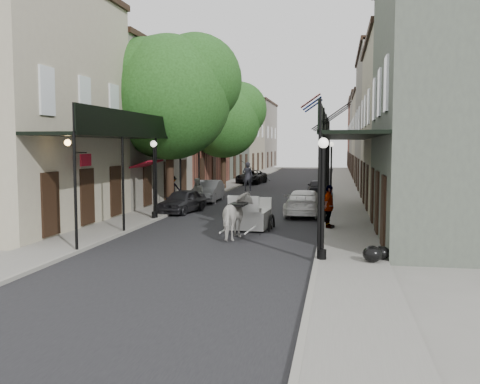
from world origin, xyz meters
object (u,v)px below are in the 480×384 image
at_px(tree_near, 177,92).
at_px(pedestrian_sidewalk_left, 173,188).
at_px(tree_far, 228,117).
at_px(car_right_far, 319,188).
at_px(car_right_near, 305,203).
at_px(car_left_mid, 208,191).
at_px(lamppost_left, 154,178).
at_px(carriage, 253,202).
at_px(pedestrian_sidewalk_right, 329,207).
at_px(horse, 238,216).
at_px(car_left_near, 182,201).
at_px(pedestrian_walking, 198,193).
at_px(lamppost_right_far, 331,168).
at_px(car_left_far, 251,177).
at_px(lamppost_right_near, 323,196).

height_order(tree_near, pedestrian_sidewalk_left, tree_near).
height_order(tree_far, car_right_far, tree_far).
distance_m(tree_far, car_right_near, 17.51).
bearing_deg(car_left_mid, lamppost_left, -95.10).
xyz_separation_m(carriage, car_right_near, (1.97, 4.60, -0.48)).
bearing_deg(tree_near, pedestrian_sidewalk_right, -34.74).
distance_m(car_right_near, car_right_far, 9.96).
xyz_separation_m(horse, car_left_near, (-4.38, 7.29, -0.25)).
height_order(carriage, pedestrian_sidewalk_left, carriage).
distance_m(pedestrian_sidewalk_left, pedestrian_sidewalk_right, 14.06).
xyz_separation_m(pedestrian_sidewalk_left, car_right_far, (9.05, 4.76, -0.24)).
xyz_separation_m(lamppost_left, pedestrian_sidewalk_right, (8.30, -1.65, -1.02)).
distance_m(carriage, car_right_far, 14.75).
bearing_deg(car_left_mid, car_left_near, -91.80).
bearing_deg(lamppost_left, car_right_near, 23.52).
distance_m(lamppost_left, horse, 6.60).
height_order(pedestrian_sidewalk_left, car_left_near, pedestrian_sidewalk_left).
bearing_deg(pedestrian_sidewalk_left, car_left_mid, 177.48).
xyz_separation_m(tree_near, pedestrian_sidewalk_left, (-1.60, 4.07, -5.60)).
bearing_deg(pedestrian_sidewalk_right, car_right_far, 18.84).
relative_size(tree_far, pedestrian_walking, 5.09).
distance_m(lamppost_right_far, pedestrian_sidewalk_right, 13.68).
height_order(pedestrian_sidewalk_right, car_left_far, pedestrian_sidewalk_right).
height_order(lamppost_right_far, horse, lamppost_right_far).
distance_m(tree_far, lamppost_right_near, 27.74).
relative_size(tree_near, pedestrian_sidewalk_left, 6.24).
bearing_deg(tree_near, pedestrian_walking, 66.24).
height_order(car_left_far, car_right_near, car_right_near).
bearing_deg(carriage, tree_far, 107.59).
xyz_separation_m(tree_near, lamppost_right_near, (8.30, -12.18, -4.44)).
bearing_deg(carriage, lamppost_left, 165.70).
height_order(tree_near, tree_far, tree_near).
xyz_separation_m(tree_far, car_left_far, (0.81, 6.86, -5.19)).
bearing_deg(lamppost_left, car_right_far, 60.52).
height_order(lamppost_right_near, carriage, lamppost_right_near).
height_order(horse, car_left_mid, horse).
distance_m(carriage, car_left_far, 26.95).
bearing_deg(horse, car_left_near, -56.10).
relative_size(car_left_mid, car_left_far, 0.89).
distance_m(lamppost_right_near, pedestrian_sidewalk_right, 6.44).
bearing_deg(car_right_near, carriage, 67.75).
distance_m(tree_near, pedestrian_sidewalk_right, 11.59).
relative_size(carriage, pedestrian_walking, 1.74).
xyz_separation_m(pedestrian_sidewalk_left, car_left_mid, (2.20, 0.43, -0.21)).
bearing_deg(lamppost_right_near, tree_far, 107.68).
height_order(pedestrian_sidewalk_right, car_right_far, pedestrian_sidewalk_right).
height_order(tree_far, car_left_far, tree_far).
height_order(tree_far, car_right_near, tree_far).
bearing_deg(pedestrian_sidewalk_left, tree_far, -112.40).
distance_m(car_left_far, car_right_near, 22.89).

